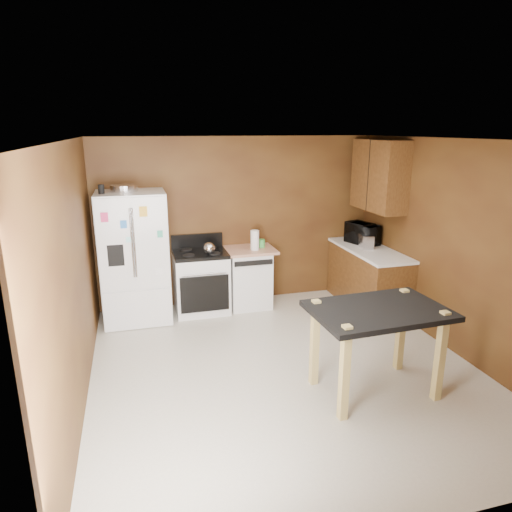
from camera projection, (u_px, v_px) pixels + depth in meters
name	position (u px, v px, depth m)	size (l,w,h in m)	color
floor	(284.00, 368.00, 5.14)	(4.50, 4.50, 0.00)	beige
ceiling	(289.00, 140.00, 4.46)	(4.50, 4.50, 0.00)	white
wall_back	(238.00, 221.00, 6.89)	(4.20, 4.20, 0.00)	brown
wall_front	(409.00, 366.00, 2.71)	(4.20, 4.20, 0.00)	brown
wall_left	(74.00, 279.00, 4.27)	(4.50, 4.50, 0.00)	brown
wall_right	(456.00, 249.00, 5.33)	(4.50, 4.50, 0.00)	brown
roasting_pan	(124.00, 188.00, 6.01)	(0.36, 0.36, 0.09)	silver
pen_cup	(101.00, 189.00, 5.81)	(0.08, 0.08, 0.12)	black
kettle	(209.00, 248.00, 6.39)	(0.17, 0.17, 0.17)	silver
paper_towel	(255.00, 240.00, 6.63)	(0.12, 0.12, 0.29)	white
green_canister	(261.00, 243.00, 6.80)	(0.11, 0.11, 0.12)	green
toaster	(366.00, 241.00, 6.73)	(0.17, 0.27, 0.20)	silver
microwave	(362.00, 234.00, 6.96)	(0.52, 0.35, 0.29)	black
refrigerator	(134.00, 258.00, 6.24)	(0.90, 0.80, 1.80)	white
gas_range	(201.00, 281.00, 6.64)	(0.76, 0.68, 1.10)	white
dishwasher	(248.00, 277.00, 6.85)	(0.78, 0.63, 0.89)	white
right_cabinets	(371.00, 247.00, 6.73)	(0.63, 1.58, 2.45)	brown
island	(378.00, 321.00, 4.49)	(1.35, 0.93, 0.94)	black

